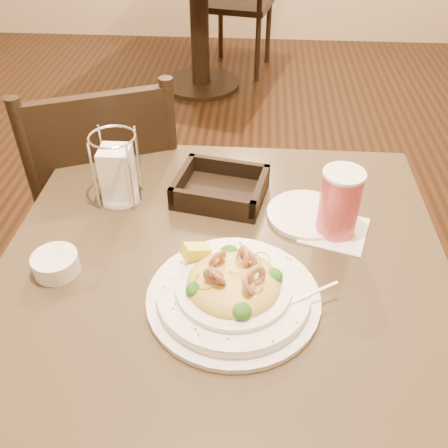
# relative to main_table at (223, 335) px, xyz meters

# --- Properties ---
(ground) EXTENTS (7.00, 7.00, 0.00)m
(ground) POSITION_rel_main_table_xyz_m (0.00, 0.00, -0.50)
(ground) COLOR black
(ground) RESTS_ON ground
(main_table) EXTENTS (0.90, 0.90, 0.73)m
(main_table) POSITION_rel_main_table_xyz_m (0.00, 0.00, 0.00)
(main_table) COLOR black
(main_table) RESTS_ON ground
(background_table) EXTENTS (1.10, 1.10, 0.73)m
(background_table) POSITION_rel_main_table_xyz_m (-0.33, 2.52, 0.00)
(background_table) COLOR black
(background_table) RESTS_ON ground
(dining_chair_near) EXTENTS (0.55, 0.55, 0.93)m
(dining_chair_near) POSITION_rel_main_table_xyz_m (-0.39, 0.49, -0.01)
(dining_chair_near) COLOR black
(dining_chair_near) RESTS_ON ground
(pasta_bowl) EXTENTS (0.35, 0.32, 0.10)m
(pasta_bowl) POSITION_rel_main_table_xyz_m (0.03, -0.10, 0.26)
(pasta_bowl) COLOR white
(pasta_bowl) RESTS_ON main_table
(drink_glass) EXTENTS (0.17, 0.17, 0.15)m
(drink_glass) POSITION_rel_main_table_xyz_m (0.23, 0.11, 0.31)
(drink_glass) COLOR white
(drink_glass) RESTS_ON main_table
(bread_basket) EXTENTS (0.23, 0.20, 0.06)m
(bread_basket) POSITION_rel_main_table_xyz_m (-0.02, 0.22, 0.25)
(bread_basket) COLOR black
(bread_basket) RESTS_ON main_table
(napkin_caddy) EXTENTS (0.10, 0.10, 0.17)m
(napkin_caddy) POSITION_rel_main_table_xyz_m (-0.25, 0.20, 0.30)
(napkin_caddy) COLOR silver
(napkin_caddy) RESTS_ON main_table
(side_plate) EXTENTS (0.21, 0.21, 0.01)m
(side_plate) POSITION_rel_main_table_xyz_m (0.17, 0.16, 0.24)
(side_plate) COLOR white
(side_plate) RESTS_ON main_table
(butter_ramekin) EXTENTS (0.09, 0.09, 0.04)m
(butter_ramekin) POSITION_rel_main_table_xyz_m (-0.32, -0.05, 0.25)
(butter_ramekin) COLOR white
(butter_ramekin) RESTS_ON main_table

